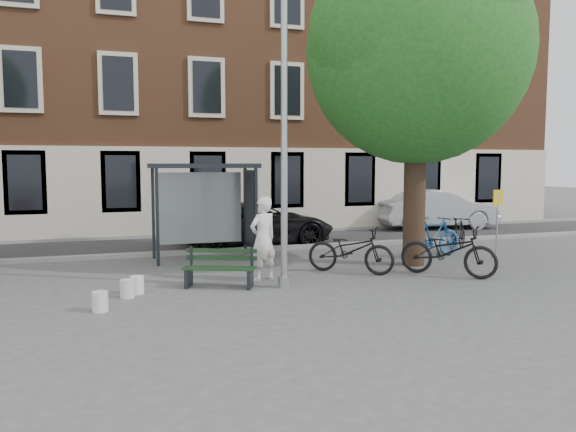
# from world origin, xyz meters

# --- Properties ---
(ground) EXTENTS (90.00, 90.00, 0.00)m
(ground) POSITION_xyz_m (0.00, 0.00, 0.00)
(ground) COLOR #4C4C4F
(ground) RESTS_ON ground
(road) EXTENTS (40.00, 4.00, 0.01)m
(road) POSITION_xyz_m (0.00, 7.00, 0.01)
(road) COLOR #28282B
(road) RESTS_ON ground
(curb_near) EXTENTS (40.00, 0.25, 0.12)m
(curb_near) POSITION_xyz_m (0.00, 5.00, 0.06)
(curb_near) COLOR gray
(curb_near) RESTS_ON ground
(curb_far) EXTENTS (40.00, 0.25, 0.12)m
(curb_far) POSITION_xyz_m (0.00, 9.00, 0.06)
(curb_far) COLOR gray
(curb_far) RESTS_ON ground
(building_row) EXTENTS (30.00, 8.00, 14.00)m
(building_row) POSITION_xyz_m (0.00, 13.00, 7.00)
(building_row) COLOR brown
(building_row) RESTS_ON ground
(lamppost) EXTENTS (0.28, 0.35, 6.11)m
(lamppost) POSITION_xyz_m (0.00, 0.00, 2.78)
(lamppost) COLOR #9EA0A3
(lamppost) RESTS_ON ground
(tree_right) EXTENTS (5.76, 5.60, 8.20)m
(tree_right) POSITION_xyz_m (4.01, 1.38, 5.62)
(tree_right) COLOR black
(tree_right) RESTS_ON ground
(bus_shelter) EXTENTS (2.85, 1.45, 2.62)m
(bus_shelter) POSITION_xyz_m (-0.61, 4.11, 1.92)
(bus_shelter) COLOR #1E2328
(bus_shelter) RESTS_ON ground
(painter) EXTENTS (0.81, 0.68, 1.89)m
(painter) POSITION_xyz_m (-0.21, 0.88, 0.94)
(painter) COLOR white
(painter) RESTS_ON ground
(bench) EXTENTS (1.61, 1.05, 0.79)m
(bench) POSITION_xyz_m (-1.28, 0.49, 0.37)
(bench) COLOR #1E2328
(bench) RESTS_ON ground
(bike_a) EXTENTS (2.09, 1.96, 1.12)m
(bike_a) POSITION_xyz_m (2.00, 1.02, 0.56)
(bike_a) COLOR black
(bike_a) RESTS_ON ground
(bike_b) EXTENTS (1.96, 0.81, 1.14)m
(bike_b) POSITION_xyz_m (5.21, 2.47, 0.57)
(bike_b) COLOR #1B5494
(bike_b) RESTS_ON ground
(bike_c) EXTENTS (2.08, 2.22, 1.19)m
(bike_c) POSITION_xyz_m (4.02, -0.01, 0.59)
(bike_c) COLOR black
(bike_c) RESTS_ON ground
(bike_d) EXTENTS (1.58, 1.45, 1.01)m
(bike_d) POSITION_xyz_m (6.50, 3.15, 0.50)
(bike_d) COLOR black
(bike_d) RESTS_ON ground
(car_dark) EXTENTS (5.05, 2.46, 1.38)m
(car_dark) POSITION_xyz_m (1.11, 6.27, 0.69)
(car_dark) COLOR black
(car_dark) RESTS_ON ground
(car_silver) EXTENTS (4.94, 2.17, 1.58)m
(car_silver) POSITION_xyz_m (9.13, 8.31, 0.79)
(car_silver) COLOR #A1A3A8
(car_silver) RESTS_ON ground
(bucket_a) EXTENTS (0.31, 0.31, 0.36)m
(bucket_a) POSITION_xyz_m (-3.00, 0.38, 0.18)
(bucket_a) COLOR white
(bucket_a) RESTS_ON ground
(bucket_b) EXTENTS (0.29, 0.29, 0.36)m
(bucket_b) POSITION_xyz_m (-3.20, 0.10, 0.18)
(bucket_b) COLOR silver
(bucket_b) RESTS_ON ground
(bucket_c) EXTENTS (0.35, 0.35, 0.36)m
(bucket_c) POSITION_xyz_m (-3.70, -0.81, 0.18)
(bucket_c) COLOR silver
(bucket_c) RESTS_ON ground
(notice_sign) EXTENTS (0.33, 0.06, 1.91)m
(notice_sign) POSITION_xyz_m (6.54, 1.46, 1.39)
(notice_sign) COLOR #9EA0A3
(notice_sign) RESTS_ON ground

